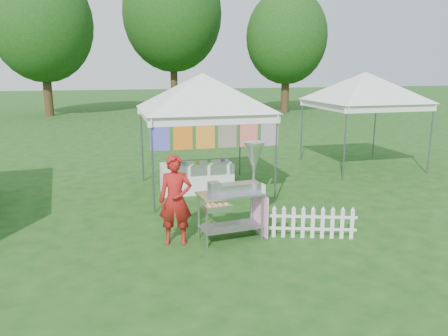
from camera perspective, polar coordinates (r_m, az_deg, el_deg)
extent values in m
plane|color=#174213|center=(8.16, 2.64, -9.52)|extent=(120.00, 120.00, 0.00)
cylinder|color=#59595E|center=(9.53, -9.29, 0.24)|extent=(0.04, 0.04, 2.10)
cylinder|color=#59595E|center=(10.19, 6.79, 1.15)|extent=(0.04, 0.04, 2.10)
cylinder|color=#59595E|center=(12.31, -10.66, 3.05)|extent=(0.04, 0.04, 2.10)
cylinder|color=#59595E|center=(12.83, 2.10, 3.66)|extent=(0.04, 0.04, 2.10)
cube|color=white|center=(9.61, -1.00, 6.27)|extent=(3.00, 0.03, 0.22)
cube|color=white|center=(12.37, -4.22, 7.73)|extent=(3.00, 0.03, 0.22)
pyramid|color=white|center=(10.93, -2.87, 12.31)|extent=(4.24, 4.24, 0.90)
cylinder|color=#59595E|center=(9.60, -1.00, 6.74)|extent=(3.00, 0.03, 0.03)
cube|color=purple|center=(9.42, -8.41, 4.34)|extent=(0.42, 0.01, 0.70)
cube|color=red|center=(9.49, -5.41, 4.49)|extent=(0.42, 0.01, 0.70)
cube|color=red|center=(9.59, -2.45, 4.61)|extent=(0.42, 0.01, 0.70)
cube|color=#DE5E0B|center=(9.71, 0.44, 4.73)|extent=(0.42, 0.01, 0.70)
cube|color=#D01A86|center=(9.85, 3.26, 4.83)|extent=(0.42, 0.01, 0.70)
cube|color=#2EAC83|center=(10.02, 5.98, 4.91)|extent=(0.42, 0.01, 0.70)
cylinder|color=#59595E|center=(12.68, 15.51, 3.09)|extent=(0.04, 0.04, 2.10)
cylinder|color=#59595E|center=(14.32, 25.38, 3.39)|extent=(0.04, 0.04, 2.10)
cylinder|color=#59595E|center=(15.17, 10.10, 4.91)|extent=(0.04, 0.04, 2.10)
cylinder|color=#59595E|center=(16.56, 19.08, 5.06)|extent=(0.04, 0.04, 2.10)
cube|color=white|center=(13.34, 21.07, 7.28)|extent=(3.00, 0.03, 0.22)
cube|color=white|center=(15.72, 14.99, 8.43)|extent=(3.00, 0.03, 0.22)
pyramid|color=white|center=(14.47, 18.06, 11.86)|extent=(4.24, 4.24, 0.90)
cylinder|color=#59595E|center=(13.33, 21.10, 7.63)|extent=(3.00, 0.03, 0.03)
cylinder|color=#351E13|center=(31.42, -22.08, 9.93)|extent=(0.56, 0.56, 3.96)
ellipsoid|color=#255718|center=(31.52, -22.70, 16.96)|extent=(6.40, 6.40, 7.36)
cylinder|color=#351E13|center=(35.58, -6.55, 11.73)|extent=(0.56, 0.56, 4.84)
ellipsoid|color=#255718|center=(35.81, -6.76, 19.32)|extent=(7.60, 7.60, 8.74)
cylinder|color=#351E13|center=(31.70, 8.00, 10.36)|extent=(0.56, 0.56, 3.52)
ellipsoid|color=#255718|center=(31.74, 8.20, 16.57)|extent=(5.60, 5.60, 6.44)
cylinder|color=gray|center=(7.71, -2.25, -7.38)|extent=(0.04, 0.04, 0.88)
cylinder|color=gray|center=(8.09, 5.00, -6.44)|extent=(0.04, 0.04, 0.88)
cylinder|color=gray|center=(8.15, -3.33, -6.27)|extent=(0.04, 0.04, 0.88)
cylinder|color=gray|center=(8.51, 3.59, -5.44)|extent=(0.04, 0.04, 0.88)
cube|color=gray|center=(8.16, 0.81, -7.66)|extent=(1.16, 0.66, 0.01)
cube|color=#B7B7BC|center=(7.96, 0.83, -3.40)|extent=(1.22, 0.69, 0.04)
cube|color=#B7B7BC|center=(8.04, 1.87, -2.55)|extent=(0.85, 0.32, 0.15)
cube|color=gray|center=(7.88, -1.28, -2.63)|extent=(0.21, 0.23, 0.21)
cylinder|color=gray|center=(8.08, 3.93, 0.03)|extent=(0.05, 0.05, 0.88)
cone|color=#B7B7BC|center=(8.03, 3.96, 1.72)|extent=(0.38, 0.38, 0.39)
cylinder|color=#B7B7BC|center=(7.99, 3.98, 3.22)|extent=(0.40, 0.40, 0.06)
cube|color=#B7B7BC|center=(7.53, -0.91, -5.14)|extent=(0.49, 0.34, 0.10)
cube|color=#F1A2C9|center=(8.32, 4.65, -5.88)|extent=(0.09, 0.73, 0.79)
cube|color=white|center=(7.90, 5.18, -2.71)|extent=(0.03, 0.14, 0.18)
imported|color=maroon|center=(7.84, -6.35, -4.19)|extent=(0.67, 0.52, 1.63)
cube|color=white|center=(8.29, 6.54, -7.15)|extent=(0.07, 0.04, 0.56)
cube|color=white|center=(8.30, 7.79, -7.15)|extent=(0.07, 0.04, 0.56)
cube|color=white|center=(8.32, 9.03, -7.16)|extent=(0.07, 0.04, 0.56)
cube|color=white|center=(8.34, 10.28, -7.16)|extent=(0.07, 0.04, 0.56)
cube|color=white|center=(8.36, 11.51, -7.16)|extent=(0.07, 0.04, 0.56)
cube|color=white|center=(8.39, 12.74, -7.16)|extent=(0.07, 0.04, 0.56)
cube|color=white|center=(8.42, 13.96, -7.15)|extent=(0.07, 0.04, 0.56)
cube|color=white|center=(8.45, 15.17, -7.14)|extent=(0.07, 0.04, 0.56)
cube|color=white|center=(8.49, 16.37, -7.12)|extent=(0.07, 0.04, 0.56)
cube|color=white|center=(8.39, 11.48, -7.80)|extent=(1.54, 0.54, 0.05)
cube|color=white|center=(8.31, 11.55, -6.25)|extent=(1.54, 0.54, 0.05)
cube|color=white|center=(11.19, -3.56, -1.27)|extent=(1.80, 0.70, 0.75)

